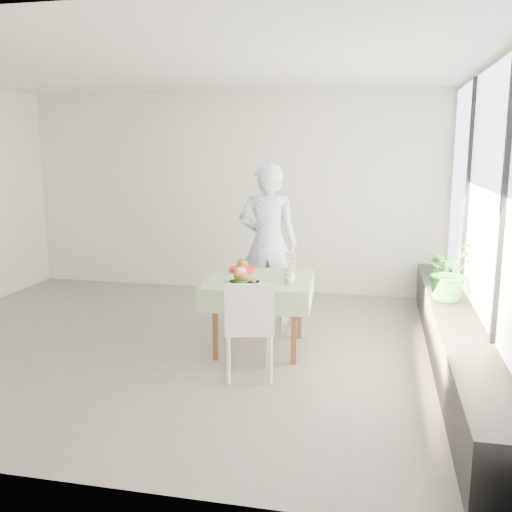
% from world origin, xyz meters
% --- Properties ---
extents(floor, '(6.00, 6.00, 0.00)m').
position_xyz_m(floor, '(0.00, 0.00, 0.00)').
color(floor, slate).
rests_on(floor, ground).
extents(ceiling, '(6.00, 6.00, 0.00)m').
position_xyz_m(ceiling, '(0.00, 0.00, 2.80)').
color(ceiling, white).
rests_on(ceiling, ground).
extents(wall_back, '(6.00, 0.02, 2.80)m').
position_xyz_m(wall_back, '(0.00, 2.50, 1.40)').
color(wall_back, white).
rests_on(wall_back, ground).
extents(wall_front, '(6.00, 0.02, 2.80)m').
position_xyz_m(wall_front, '(0.00, -2.50, 1.40)').
color(wall_front, white).
rests_on(wall_front, ground).
extents(wall_right, '(0.02, 5.00, 2.80)m').
position_xyz_m(wall_right, '(3.00, 0.00, 1.40)').
color(wall_right, white).
rests_on(wall_right, ground).
extents(window_pane, '(0.01, 4.80, 2.18)m').
position_xyz_m(window_pane, '(2.97, 0.00, 1.65)').
color(window_pane, '#D1E0F9').
rests_on(window_pane, ground).
extents(window_ledge, '(0.40, 4.80, 0.50)m').
position_xyz_m(window_ledge, '(2.80, 0.00, 0.25)').
color(window_ledge, black).
rests_on(window_ledge, ground).
extents(cafe_table, '(1.11, 1.11, 0.74)m').
position_xyz_m(cafe_table, '(0.91, 0.10, 0.46)').
color(cafe_table, brown).
rests_on(cafe_table, ground).
extents(chair_far, '(0.46, 0.46, 0.86)m').
position_xyz_m(chair_far, '(0.90, 0.84, 0.26)').
color(chair_far, white).
rests_on(chair_far, ground).
extents(chair_near, '(0.52, 0.52, 0.91)m').
position_xyz_m(chair_near, '(0.96, -0.64, 0.28)').
color(chair_near, white).
rests_on(chair_near, ground).
extents(diner, '(0.72, 0.51, 1.88)m').
position_xyz_m(diner, '(0.81, 1.01, 0.94)').
color(diner, '#97C9F2').
rests_on(diner, ground).
extents(main_dish, '(0.31, 0.31, 0.16)m').
position_xyz_m(main_dish, '(0.78, -0.14, 0.79)').
color(main_dish, white).
rests_on(main_dish, cafe_table).
extents(juice_cup_orange, '(0.10, 0.10, 0.29)m').
position_xyz_m(juice_cup_orange, '(1.20, 0.16, 0.81)').
color(juice_cup_orange, white).
rests_on(juice_cup_orange, cafe_table).
extents(juice_cup_lemonade, '(0.10, 0.10, 0.29)m').
position_xyz_m(juice_cup_lemonade, '(1.23, -0.05, 0.81)').
color(juice_cup_lemonade, white).
rests_on(juice_cup_lemonade, cafe_table).
extents(second_dish, '(0.28, 0.28, 0.13)m').
position_xyz_m(second_dish, '(0.66, 0.36, 0.78)').
color(second_dish, red).
rests_on(second_dish, cafe_table).
extents(potted_plant, '(0.73, 0.74, 0.62)m').
position_xyz_m(potted_plant, '(2.77, 0.56, 0.81)').
color(potted_plant, '#297D2F').
rests_on(potted_plant, window_ledge).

